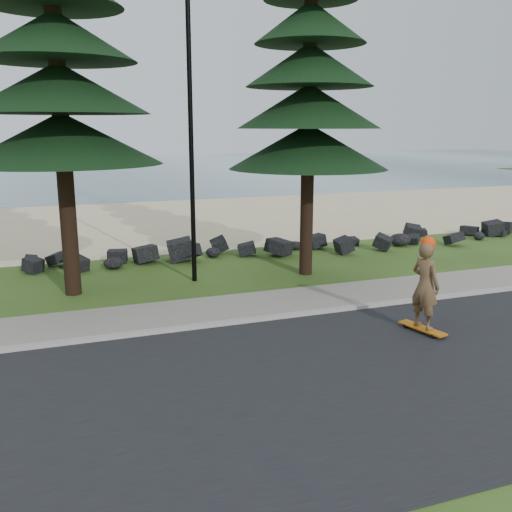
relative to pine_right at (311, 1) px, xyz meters
The scene contains 10 objects.
ground 9.19m from the pine_right, 141.34° to the right, with size 160.00×160.00×0.00m, color #2D4716.
road 11.39m from the pine_right, 115.62° to the right, with size 160.00×7.00×0.02m, color black.
kerb 9.46m from the pine_right, 133.41° to the right, with size 160.00×0.20×0.10m, color #ABA39A.
sidewalk 9.10m from the pine_right, 143.39° to the right, with size 160.00×2.00×0.08m, color gray.
beach_sand 14.61m from the pine_right, 106.65° to the left, with size 160.00×15.00×0.01m, color #CEB089.
ocean 48.99m from the pine_right, 94.15° to the left, with size 160.00×58.00×0.01m, color #375E69.
seawall_boulders 9.19m from the pine_right, 141.34° to the left, with size 60.00×2.40×1.10m, color black, non-canonical shape.
pine_right is the anchor object (origin of this frame).
lamp_post 5.25m from the pine_right, behind, with size 0.25×0.14×8.14m.
skateboarder 8.97m from the pine_right, 87.55° to the right, with size 0.63×1.22×2.21m.
Camera 1 is at (-3.95, -13.04, 4.57)m, focal length 40.00 mm.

